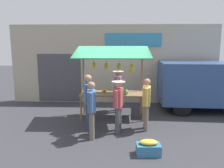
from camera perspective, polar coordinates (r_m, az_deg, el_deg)
ground_plane at (r=7.94m, az=0.08°, el=-8.55°), size 40.00×40.00×0.00m
street_backdrop at (r=9.76m, az=0.27°, el=5.12°), size 9.00×0.30×3.40m
market_stall at (r=7.61m, az=0.24°, el=2.55°), size 2.50×1.46×2.50m
vendor_with_sunhat at (r=8.42m, az=1.58°, el=-0.91°), size 0.41×0.68×1.59m
shopper_in_grey_tee at (r=6.42m, az=1.65°, el=-4.71°), size 0.40×0.66×1.53m
shopper_with_ponytail at (r=6.62m, az=-6.15°, el=-3.60°), size 0.35×0.69×1.67m
shopper_in_striped_shirt at (r=6.01m, az=-5.29°, el=-5.72°), size 0.27×0.67×1.57m
shopper_with_shopping_bag at (r=6.65m, az=8.88°, el=-4.31°), size 0.29×0.67×1.56m
parked_van at (r=9.36m, az=24.80°, el=0.43°), size 4.50×2.10×1.88m
produce_crate_near at (r=5.40m, az=9.39°, el=-15.95°), size 0.57×0.35×0.37m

